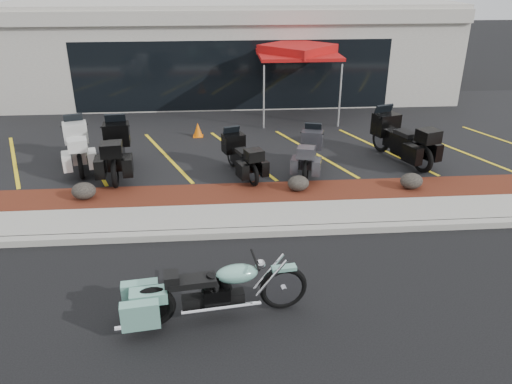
{
  "coord_description": "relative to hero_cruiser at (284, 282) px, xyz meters",
  "views": [
    {
      "loc": [
        -0.64,
        -8.5,
        5.34
      ],
      "look_at": [
        0.13,
        1.2,
        0.89
      ],
      "focal_mm": 35.0,
      "sensor_mm": 36.0,
      "label": 1
    }
  ],
  "objects": [
    {
      "name": "touring_grey",
      "position": [
        1.65,
        6.39,
        0.21
      ],
      "size": [
        1.34,
        2.18,
        1.19
      ],
      "primitive_type": null,
      "rotation": [
        0.0,
        0.0,
        1.28
      ],
      "color": "#303035",
      "rests_on": "upper_lot"
    },
    {
      "name": "dealership_building",
      "position": [
        -0.36,
        16.11,
        1.47
      ],
      "size": [
        18.0,
        8.16,
        4.0
      ],
      "color": "#A09B90",
      "rests_on": "ground"
    },
    {
      "name": "boulder_left",
      "position": [
        -4.29,
        4.39,
        -0.17
      ],
      "size": [
        0.58,
        0.48,
        0.41
      ],
      "primitive_type": "ellipsoid",
      "color": "black",
      "rests_on": "mulch_bed"
    },
    {
      "name": "mulch_bed",
      "position": [
        -0.36,
        4.44,
        -0.46
      ],
      "size": [
        24.0,
        1.2,
        0.16
      ],
      "primitive_type": "cube",
      "color": "#3D160D",
      "rests_on": "ground"
    },
    {
      "name": "popup_canopy",
      "position": [
        1.9,
        11.13,
        2.0
      ],
      "size": [
        3.27,
        3.27,
        2.63
      ],
      "rotation": [
        0.0,
        0.0,
        -0.18
      ],
      "color": "silver",
      "rests_on": "upper_lot"
    },
    {
      "name": "touring_white",
      "position": [
        -5.11,
        7.29,
        0.28
      ],
      "size": [
        1.49,
        2.46,
        1.34
      ],
      "primitive_type": null,
      "rotation": [
        0.0,
        0.0,
        1.85
      ],
      "color": "silver",
      "rests_on": "upper_lot"
    },
    {
      "name": "boulder_right",
      "position": [
        3.83,
        4.37,
        -0.18
      ],
      "size": [
        0.57,
        0.47,
        0.4
      ],
      "primitive_type": "ellipsoid",
      "color": "black",
      "rests_on": "mulch_bed"
    },
    {
      "name": "curb",
      "position": [
        -0.36,
        2.54,
        -0.46
      ],
      "size": [
        24.0,
        0.25,
        0.15
      ],
      "primitive_type": "cube",
      "color": "gray",
      "rests_on": "ground"
    },
    {
      "name": "touring_black_front",
      "position": [
        -3.85,
        6.84,
        0.33
      ],
      "size": [
        1.21,
        2.57,
        1.44
      ],
      "primitive_type": null,
      "rotation": [
        0.0,
        0.0,
        1.68
      ],
      "color": "black",
      "rests_on": "upper_lot"
    },
    {
      "name": "hero_cruiser",
      "position": [
        0.0,
        0.0,
        0.0
      ],
      "size": [
        3.12,
        1.15,
        1.07
      ],
      "primitive_type": null,
      "rotation": [
        0.0,
        0.0,
        0.13
      ],
      "color": "#6DAA98",
      "rests_on": "ground"
    },
    {
      "name": "upper_lot",
      "position": [
        -0.36,
        9.84,
        -0.46
      ],
      "size": [
        26.0,
        9.6,
        0.15
      ],
      "primitive_type": "cube",
      "color": "black",
      "rests_on": "ground"
    },
    {
      "name": "touring_black_mid",
      "position": [
        -0.63,
        6.27,
        0.2
      ],
      "size": [
        1.4,
        2.17,
        1.18
      ],
      "primitive_type": null,
      "rotation": [
        0.0,
        0.0,
        1.91
      ],
      "color": "black",
      "rests_on": "upper_lot"
    },
    {
      "name": "ground",
      "position": [
        -0.36,
        1.64,
        -0.54
      ],
      "size": [
        90.0,
        90.0,
        0.0
      ],
      "primitive_type": "plane",
      "color": "black",
      "rests_on": "ground"
    },
    {
      "name": "traffic_cone",
      "position": [
        -1.67,
        9.05,
        -0.15
      ],
      "size": [
        0.34,
        0.34,
        0.47
      ],
      "primitive_type": "cone",
      "rotation": [
        0.0,
        0.0,
        0.09
      ],
      "color": "orange",
      "rests_on": "upper_lot"
    },
    {
      "name": "touring_black_rear",
      "position": [
        3.89,
        7.13,
        0.34
      ],
      "size": [
        1.76,
        2.69,
        1.46
      ],
      "primitive_type": null,
      "rotation": [
        0.0,
        0.0,
        1.92
      ],
      "color": "black",
      "rests_on": "upper_lot"
    },
    {
      "name": "boulder_mid",
      "position": [
        0.96,
        4.47,
        -0.18
      ],
      "size": [
        0.54,
        0.45,
        0.38
      ],
      "primitive_type": "ellipsoid",
      "color": "black",
      "rests_on": "mulch_bed"
    },
    {
      "name": "sidewalk",
      "position": [
        -0.36,
        3.24,
        -0.46
      ],
      "size": [
        24.0,
        1.2,
        0.15
      ],
      "primitive_type": "cube",
      "color": "gray",
      "rests_on": "ground"
    }
  ]
}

